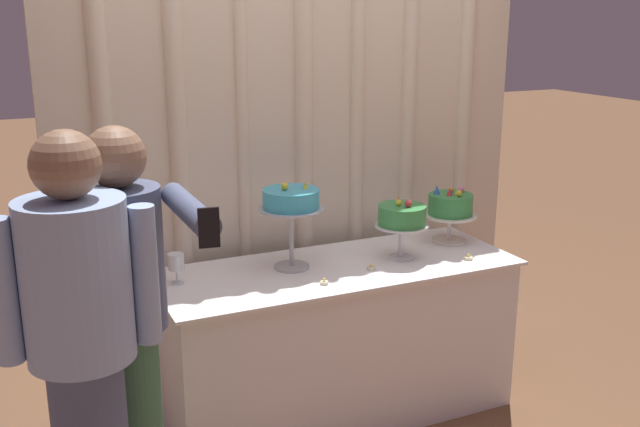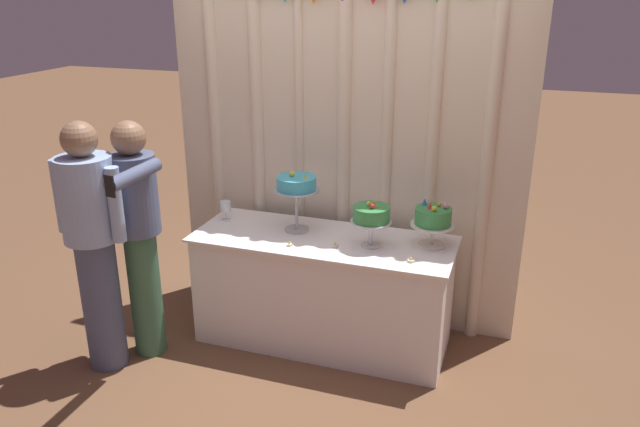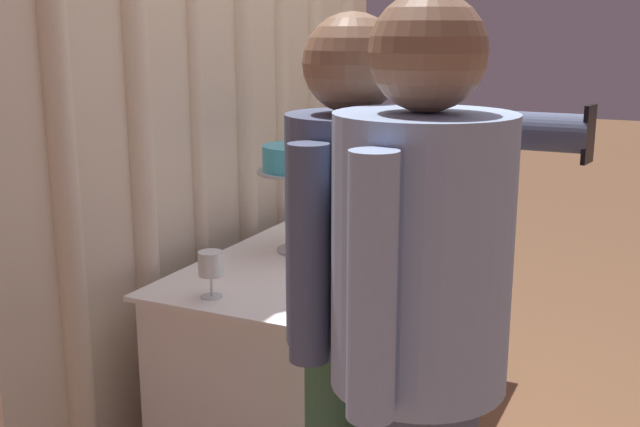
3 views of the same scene
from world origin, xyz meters
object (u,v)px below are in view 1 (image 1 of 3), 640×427
object	(u,v)px
cake_display_rightmost	(450,207)
cake_display_center	(402,218)
cake_table	(338,341)
guest_girl_blue_dress	(128,320)
wine_glass	(176,263)
tealight_near_left	(371,268)
tealight_near_right	(468,258)
cake_display_leftmost	(291,203)
guest_man_dark_suit	(84,357)
tealight_far_left	(324,282)

from	to	relation	value
cake_display_rightmost	cake_display_center	bearing A→B (deg)	-160.67
cake_display_center	cake_table	bearing A→B (deg)	175.09
cake_display_center	cake_display_rightmost	xyz separation A→B (m)	(0.37, 0.13, -0.02)
guest_girl_blue_dress	wine_glass	bearing A→B (deg)	61.79
cake_display_center	tealight_near_left	xyz separation A→B (m)	(-0.21, -0.08, -0.20)
wine_glass	tealight_near_right	size ratio (longest dim) A/B	3.07
wine_glass	cake_display_leftmost	bearing A→B (deg)	-2.03
cake_display_center	tealight_near_left	bearing A→B (deg)	-158.78
cake_display_rightmost	guest_man_dark_suit	size ratio (longest dim) A/B	0.19
tealight_near_left	tealight_near_right	size ratio (longest dim) A/B	0.88
wine_glass	tealight_near_left	bearing A→B (deg)	-12.76
cake_display_center	guest_man_dark_suit	xyz separation A→B (m)	(-1.60, -0.69, -0.10)
cake_table	tealight_far_left	world-z (taller)	tealight_far_left
tealight_far_left	guest_girl_blue_dress	distance (m)	0.98
cake_display_rightmost	tealight_near_right	bearing A→B (deg)	-105.23
tealight_near_left	guest_girl_blue_dress	bearing A→B (deg)	-161.78
guest_man_dark_suit	cake_table	bearing A→B (deg)	29.71
cake_display_rightmost	tealight_far_left	distance (m)	0.94
cake_display_leftmost	tealight_near_left	world-z (taller)	cake_display_leftmost
wine_glass	guest_girl_blue_dress	distance (m)	0.68
guest_man_dark_suit	tealight_near_right	bearing A→B (deg)	15.90
cake_display_center	tealight_near_left	size ratio (longest dim) A/B	7.54
wine_glass	guest_girl_blue_dress	world-z (taller)	guest_girl_blue_dress
guest_man_dark_suit	wine_glass	bearing A→B (deg)	58.37
cake_display_center	cake_display_rightmost	size ratio (longest dim) A/B	0.99
cake_table	cake_display_leftmost	distance (m)	0.75
tealight_far_left	tealight_near_left	world-z (taller)	same
cake_display_rightmost	tealight_near_left	distance (m)	0.65
wine_glass	tealight_near_right	bearing A→B (deg)	-11.07
wine_glass	guest_man_dark_suit	bearing A→B (deg)	-121.63
cake_display_rightmost	tealight_far_left	xyz separation A→B (m)	(-0.87, -0.30, -0.18)
cake_display_center	guest_girl_blue_dress	bearing A→B (deg)	-161.33
wine_glass	cake_display_rightmost	bearing A→B (deg)	0.48
cake_display_leftmost	guest_man_dark_suit	distance (m)	1.33
tealight_far_left	cake_display_leftmost	bearing A→B (deg)	100.39
tealight_far_left	tealight_near_left	xyz separation A→B (m)	(0.28, 0.08, -0.00)
guest_girl_blue_dress	cake_display_rightmost	bearing A→B (deg)	18.81
cake_table	guest_man_dark_suit	distance (m)	1.54
tealight_near_left	guest_girl_blue_dress	xyz separation A→B (m)	(-1.21, -0.40, 0.11)
cake_table	tealight_near_right	bearing A→B (deg)	-16.22
wine_glass	tealight_far_left	size ratio (longest dim) A/B	3.70
cake_display_leftmost	wine_glass	size ratio (longest dim) A/B	3.00
wine_glass	guest_girl_blue_dress	xyz separation A→B (m)	(-0.32, -0.60, 0.02)
cake_display_leftmost	guest_man_dark_suit	size ratio (longest dim) A/B	0.26
cake_table	tealight_far_left	size ratio (longest dim) A/B	45.89
wine_glass	guest_man_dark_suit	distance (m)	0.95
tealight_near_right	guest_man_dark_suit	distance (m)	1.97
cake_display_leftmost	wine_glass	xyz separation A→B (m)	(-0.55, 0.02, -0.22)
cake_table	guest_man_dark_suit	size ratio (longest dim) A/B	1.07
cake_table	cake_display_center	xyz separation A→B (m)	(0.33, -0.03, 0.60)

